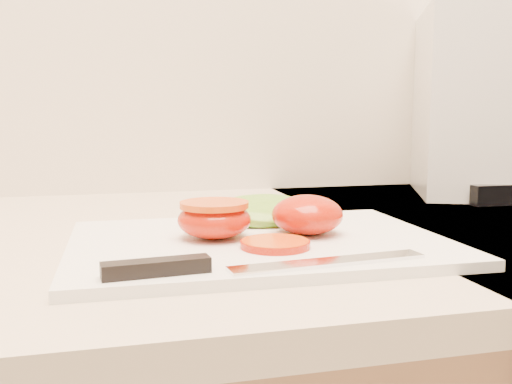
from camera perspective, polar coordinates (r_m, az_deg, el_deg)
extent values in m
cube|color=beige|center=(0.67, -4.96, -4.88)|extent=(3.92, 0.65, 0.03)
cube|color=white|center=(0.57, 0.25, -5.14)|extent=(0.37, 0.27, 0.01)
ellipsoid|color=red|center=(0.58, 5.14, -2.27)|extent=(0.07, 0.07, 0.04)
ellipsoid|color=red|center=(0.57, -4.18, -2.80)|extent=(0.07, 0.07, 0.04)
cylinder|color=#BE3F12|center=(0.56, -4.20, -1.27)|extent=(0.07, 0.07, 0.01)
cylinder|color=#E24D09|center=(0.53, 1.93, -5.20)|extent=(0.06, 0.06, 0.01)
ellipsoid|color=#89B630|center=(0.65, 1.17, -1.89)|extent=(0.13, 0.11, 0.03)
cube|color=silver|center=(0.48, 7.32, -6.97)|extent=(0.17, 0.04, 0.00)
cube|color=black|center=(0.45, -9.93, -7.43)|extent=(0.08, 0.03, 0.01)
cube|color=silver|center=(1.02, 21.76, 8.28)|extent=(0.28, 0.31, 0.30)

